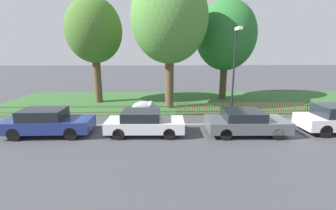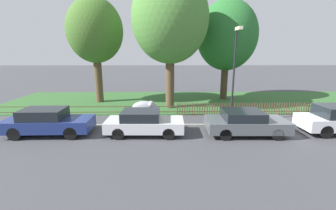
{
  "view_description": "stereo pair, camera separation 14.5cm",
  "coord_description": "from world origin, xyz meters",
  "px_view_note": "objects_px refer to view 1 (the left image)",
  "views": [
    {
      "loc": [
        -7.74,
        -12.29,
        4.23
      ],
      "look_at": [
        -7.38,
        0.85,
        1.1
      ],
      "focal_mm": 24.0,
      "sensor_mm": 36.0,
      "label": 1
    },
    {
      "loc": [
        -7.59,
        -12.29,
        4.23
      ],
      "look_at": [
        -7.38,
        0.85,
        1.1
      ],
      "focal_mm": 24.0,
      "sensor_mm": 36.0,
      "label": 2
    }
  ],
  "objects_px": {
    "parked_car_silver_hatchback": "(47,122)",
    "street_lamp": "(235,65)",
    "covered_motorcycle": "(146,108)",
    "tree_behind_motorcycle": "(169,19)",
    "tree_mid_park": "(226,36)",
    "parked_car_black_saloon": "(144,122)",
    "parked_car_navy_estate": "(245,122)",
    "tree_nearest_kerb": "(94,31)"
  },
  "relations": [
    {
      "from": "parked_car_black_saloon",
      "to": "covered_motorcycle",
      "type": "distance_m",
      "value": 3.0
    },
    {
      "from": "parked_car_silver_hatchback",
      "to": "parked_car_navy_estate",
      "type": "height_order",
      "value": "parked_car_silver_hatchback"
    },
    {
      "from": "street_lamp",
      "to": "parked_car_navy_estate",
      "type": "bearing_deg",
      "value": -85.88
    },
    {
      "from": "covered_motorcycle",
      "to": "street_lamp",
      "type": "height_order",
      "value": "street_lamp"
    },
    {
      "from": "tree_nearest_kerb",
      "to": "parked_car_silver_hatchback",
      "type": "bearing_deg",
      "value": -93.15
    },
    {
      "from": "covered_motorcycle",
      "to": "street_lamp",
      "type": "bearing_deg",
      "value": -8.95
    },
    {
      "from": "parked_car_navy_estate",
      "to": "street_lamp",
      "type": "xyz_separation_m",
      "value": [
        -0.14,
        1.93,
        2.85
      ]
    },
    {
      "from": "tree_nearest_kerb",
      "to": "parked_car_navy_estate",
      "type": "bearing_deg",
      "value": -39.42
    },
    {
      "from": "street_lamp",
      "to": "covered_motorcycle",
      "type": "bearing_deg",
      "value": 167.73
    },
    {
      "from": "parked_car_black_saloon",
      "to": "parked_car_navy_estate",
      "type": "distance_m",
      "value": 5.28
    },
    {
      "from": "parked_car_silver_hatchback",
      "to": "tree_mid_park",
      "type": "distance_m",
      "value": 15.43
    },
    {
      "from": "tree_mid_park",
      "to": "parked_car_navy_estate",
      "type": "bearing_deg",
      "value": -97.69
    },
    {
      "from": "parked_car_silver_hatchback",
      "to": "street_lamp",
      "type": "bearing_deg",
      "value": 9.53
    },
    {
      "from": "tree_behind_motorcycle",
      "to": "tree_mid_park",
      "type": "bearing_deg",
      "value": 32.85
    },
    {
      "from": "parked_car_silver_hatchback",
      "to": "street_lamp",
      "type": "height_order",
      "value": "street_lamp"
    },
    {
      "from": "parked_car_navy_estate",
      "to": "tree_mid_park",
      "type": "relative_size",
      "value": 0.48
    },
    {
      "from": "parked_car_navy_estate",
      "to": "tree_nearest_kerb",
      "type": "xyz_separation_m",
      "value": [
        -9.79,
        8.05,
        5.17
      ]
    },
    {
      "from": "covered_motorcycle",
      "to": "parked_car_black_saloon",
      "type": "bearing_deg",
      "value": -83.95
    },
    {
      "from": "parked_car_navy_estate",
      "to": "tree_nearest_kerb",
      "type": "distance_m",
      "value": 13.69
    },
    {
      "from": "parked_car_navy_estate",
      "to": "tree_behind_motorcycle",
      "type": "height_order",
      "value": "tree_behind_motorcycle"
    },
    {
      "from": "parked_car_silver_hatchback",
      "to": "tree_behind_motorcycle",
      "type": "relative_size",
      "value": 0.45
    },
    {
      "from": "parked_car_silver_hatchback",
      "to": "tree_nearest_kerb",
      "type": "bearing_deg",
      "value": 86.01
    },
    {
      "from": "tree_behind_motorcycle",
      "to": "street_lamp",
      "type": "relative_size",
      "value": 1.75
    },
    {
      "from": "tree_behind_motorcycle",
      "to": "tree_mid_park",
      "type": "distance_m",
      "value": 6.04
    },
    {
      "from": "parked_car_silver_hatchback",
      "to": "parked_car_navy_estate",
      "type": "relative_size",
      "value": 1.06
    },
    {
      "from": "covered_motorcycle",
      "to": "tree_behind_motorcycle",
      "type": "xyz_separation_m",
      "value": [
        1.64,
        2.87,
        5.79
      ]
    },
    {
      "from": "parked_car_silver_hatchback",
      "to": "tree_mid_park",
      "type": "relative_size",
      "value": 0.51
    },
    {
      "from": "parked_car_silver_hatchback",
      "to": "tree_behind_motorcycle",
      "type": "height_order",
      "value": "tree_behind_motorcycle"
    },
    {
      "from": "parked_car_black_saloon",
      "to": "parked_car_navy_estate",
      "type": "relative_size",
      "value": 0.97
    },
    {
      "from": "parked_car_silver_hatchback",
      "to": "tree_behind_motorcycle",
      "type": "bearing_deg",
      "value": 41.43
    },
    {
      "from": "tree_behind_motorcycle",
      "to": "street_lamp",
      "type": "distance_m",
      "value": 6.18
    },
    {
      "from": "tree_nearest_kerb",
      "to": "street_lamp",
      "type": "xyz_separation_m",
      "value": [
        9.65,
        -6.12,
        -2.32
      ]
    },
    {
      "from": "parked_car_black_saloon",
      "to": "tree_mid_park",
      "type": "xyz_separation_m",
      "value": [
        6.52,
        9.11,
        4.91
      ]
    },
    {
      "from": "tree_behind_motorcycle",
      "to": "tree_nearest_kerb",
      "type": "bearing_deg",
      "value": 160.78
    },
    {
      "from": "tree_mid_park",
      "to": "street_lamp",
      "type": "distance_m",
      "value": 7.67
    },
    {
      "from": "parked_car_silver_hatchback",
      "to": "tree_nearest_kerb",
      "type": "distance_m",
      "value": 9.48
    },
    {
      "from": "tree_nearest_kerb",
      "to": "tree_behind_motorcycle",
      "type": "xyz_separation_m",
      "value": [
        6.02,
        -2.1,
        0.65
      ]
    },
    {
      "from": "parked_car_silver_hatchback",
      "to": "parked_car_navy_estate",
      "type": "xyz_separation_m",
      "value": [
        10.23,
        -0.08,
        -0.06
      ]
    },
    {
      "from": "tree_mid_park",
      "to": "street_lamp",
      "type": "height_order",
      "value": "tree_mid_park"
    },
    {
      "from": "parked_car_silver_hatchback",
      "to": "tree_behind_motorcycle",
      "type": "distance_m",
      "value": 10.46
    },
    {
      "from": "parked_car_silver_hatchback",
      "to": "parked_car_navy_estate",
      "type": "distance_m",
      "value": 10.23
    },
    {
      "from": "parked_car_navy_estate",
      "to": "street_lamp",
      "type": "relative_size",
      "value": 0.74
    }
  ]
}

